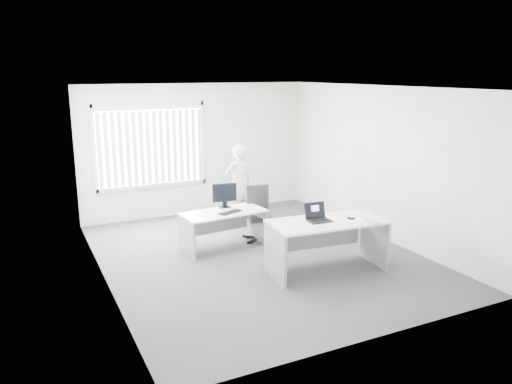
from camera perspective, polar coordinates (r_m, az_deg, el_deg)
name	(u,v)px	position (r m, az deg, el deg)	size (l,w,h in m)	color
ground	(258,256)	(8.52, 0.25, -7.30)	(6.00, 6.00, 0.00)	#44454B
wall_back	(197,150)	(10.86, -6.79, 4.84)	(5.00, 0.02, 2.80)	white
wall_front	(378,225)	(5.68, 13.80, -3.65)	(5.00, 0.02, 2.80)	white
wall_left	(100,191)	(7.39, -17.39, 0.14)	(0.02, 6.00, 2.80)	white
wall_right	(380,163)	(9.48, 13.96, 3.25)	(0.02, 6.00, 2.80)	white
ceiling	(258,87)	(7.96, 0.27, 11.87)	(5.00, 6.00, 0.02)	white
window	(151,146)	(10.51, -11.90, 5.18)	(2.32, 0.06, 1.76)	beige
blinds	(152,148)	(10.46, -11.81, 4.98)	(2.20, 0.10, 1.50)	white
desk_near	(327,235)	(7.80, 8.13, -4.88)	(1.86, 0.99, 0.82)	white
desk_far	(224,222)	(8.76, -3.70, -3.42)	(1.52, 0.83, 0.66)	white
office_chair	(259,223)	(9.23, 0.39, -3.59)	(0.67, 0.67, 1.00)	black
person	(239,185)	(10.01, -2.01, 0.82)	(0.60, 0.40, 1.65)	silver
laptop	(320,213)	(7.64, 7.28, -2.40)	(0.35, 0.31, 0.27)	black
paper_sheet	(354,220)	(7.82, 11.11, -3.18)	(0.30, 0.21, 0.00)	white
mouse	(351,218)	(7.87, 10.78, -2.89)	(0.06, 0.10, 0.04)	#BABABD
booklet	(374,222)	(7.79, 13.31, -3.33)	(0.16, 0.22, 0.01)	white
keyboard	(230,212)	(8.64, -2.94, -2.31)	(0.43, 0.14, 0.02)	black
monitor	(225,196)	(8.92, -3.62, -0.40)	(0.44, 0.13, 0.44)	black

